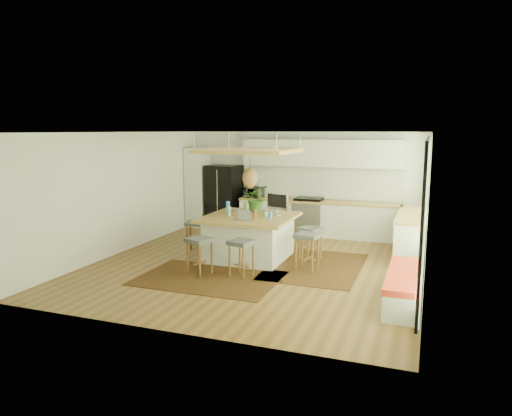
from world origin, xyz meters
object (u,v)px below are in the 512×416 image
at_px(stool_near_left, 200,256).
at_px(monitor, 277,203).
at_px(stool_right_front, 307,253).
at_px(island_plant, 257,201).
at_px(stool_left_side, 196,236).
at_px(fridge, 224,196).
at_px(stool_near_right, 241,259).
at_px(laptop, 243,215).
at_px(microwave, 254,191).
at_px(island, 249,237).
at_px(stool_right_back, 310,244).

xyz_separation_m(stool_near_left, monitor, (1.02, 1.69, 0.83)).
distance_m(stool_right_front, monitor, 1.40).
distance_m(monitor, island_plant, 0.61).
height_order(stool_left_side, island_plant, island_plant).
bearing_deg(stool_right_front, fridge, 135.09).
bearing_deg(stool_near_right, stool_near_left, -171.66).
bearing_deg(fridge, stool_near_right, -55.01).
relative_size(stool_left_side, laptop, 2.34).
bearing_deg(microwave, stool_near_left, -73.93).
bearing_deg(island_plant, monitor, -24.35).
xyz_separation_m(stool_near_right, monitor, (0.20, 1.57, 0.83)).
bearing_deg(monitor, stool_right_front, -24.48).
relative_size(fridge, island, 0.96).
distance_m(island, stool_near_right, 1.33).
height_order(microwave, island_plant, island_plant).
distance_m(stool_near_left, stool_right_front, 2.11).
relative_size(stool_right_front, monitor, 1.42).
height_order(fridge, island_plant, fridge).
xyz_separation_m(laptop, island_plant, (-0.08, 1.05, 0.12)).
bearing_deg(microwave, laptop, -63.26).
relative_size(island, island_plant, 2.99).
distance_m(stool_right_back, monitor, 1.11).
height_order(fridge, stool_right_front, fridge).
height_order(island, stool_near_left, island).
xyz_separation_m(stool_right_front, laptop, (-1.33, -0.07, 0.70)).
bearing_deg(island_plant, stool_near_right, -79.02).
distance_m(stool_right_back, laptop, 1.63).
bearing_deg(microwave, island, -61.32).
xyz_separation_m(island, microwave, (-0.93, 2.75, 0.63)).
bearing_deg(stool_right_back, microwave, 132.19).
bearing_deg(island, monitor, 28.71).
bearing_deg(stool_right_front, stool_near_right, -141.49).
bearing_deg(stool_near_left, monitor, 58.95).
relative_size(fridge, stool_left_side, 2.54).
bearing_deg(stool_right_front, stool_near_left, -152.86).
height_order(island, laptop, laptop).
distance_m(stool_right_front, island_plant, 1.90).
height_order(fridge, island, fridge).
bearing_deg(stool_left_side, stool_right_back, 4.55).
distance_m(microwave, island_plant, 2.39).
xyz_separation_m(fridge, island_plant, (1.78, -2.20, 0.25)).
height_order(stool_right_front, island_plant, island_plant).
relative_size(stool_right_front, island_plant, 1.21).
xyz_separation_m(stool_left_side, laptop, (1.41, -0.64, 0.70)).
xyz_separation_m(fridge, laptop, (1.85, -3.25, 0.12)).
height_order(fridge, monitor, fridge).
relative_size(island, stool_near_right, 2.62).
xyz_separation_m(monitor, microwave, (-1.45, 2.46, -0.09)).
distance_m(stool_right_back, island_plant, 1.54).
bearing_deg(monitor, stool_near_left, -105.19).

